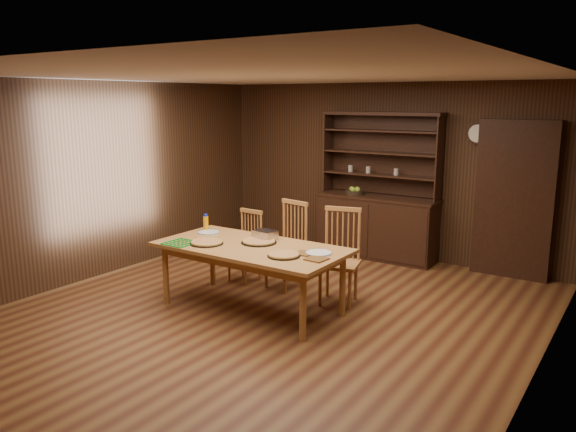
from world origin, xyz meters
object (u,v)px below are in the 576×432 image
Objects in this scene: china_hutch at (377,219)px; chair_left at (247,243)px; dining_table at (251,252)px; chair_center at (289,242)px; juice_bottle at (206,223)px; chair_right at (340,252)px.

china_hutch reaches higher than chair_left.
chair_center reaches higher than dining_table.
chair_right is at bearing 18.51° from juice_bottle.
chair_center is 1.07m from juice_bottle.
chair_left is at bearing 164.34° from chair_right.
juice_bottle is (-0.21, -0.56, 0.35)m from chair_left.
dining_table is 2.30× the size of chair_left.
chair_right reaches higher than chair_left.
chair_right is 5.33× the size of juice_bottle.
chair_center is at bearing -100.31° from china_hutch.
china_hutch is 2.80m from dining_table.
chair_center is at bearing 95.88° from dining_table.
china_hutch is 10.38× the size of juice_bottle.
chair_left is 0.84× the size of chair_right.
chair_right reaches higher than dining_table.
chair_right reaches higher than chair_center.
dining_table is at bearing -95.06° from china_hutch.
chair_right is (0.69, 0.82, -0.09)m from dining_table.
china_hutch is 1.97× the size of chair_center.
chair_center reaches higher than juice_bottle.
chair_left is 0.69m from juice_bottle.
juice_bottle is at bearing -131.37° from chair_center.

